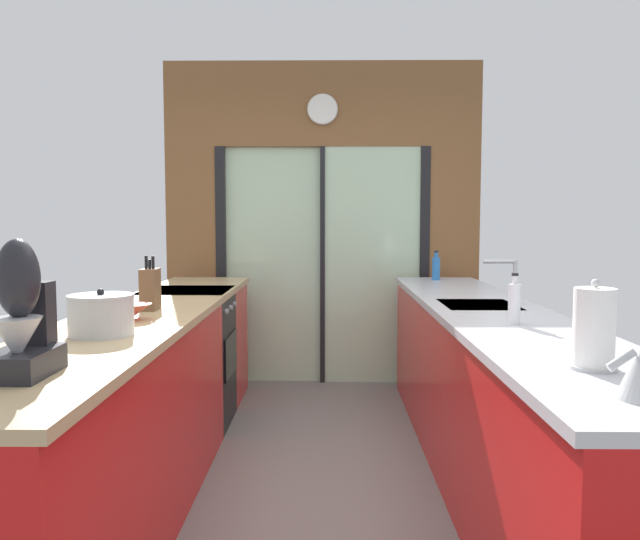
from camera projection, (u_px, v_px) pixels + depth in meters
ground_plane at (320, 461)px, 3.71m from camera, size 5.04×7.60×0.02m
back_wall_unit at (323, 204)px, 5.38m from camera, size 2.64×0.12×2.70m
left_counter_run at (139, 404)px, 3.22m from camera, size 0.62×3.80×0.92m
right_counter_run at (492, 396)px, 3.37m from camera, size 0.62×3.80×0.92m
sink_faucet at (509, 274)px, 3.56m from camera, size 0.19×0.02×0.25m
oven_range at (188, 358)px, 4.33m from camera, size 0.60×0.60×0.92m
mixing_bowl at (131, 311)px, 3.01m from camera, size 0.20×0.20×0.08m
knife_block at (150, 289)px, 3.35m from camera, size 0.08×0.14×0.29m
stand_mixer at (22, 324)px, 1.94m from camera, size 0.17×0.27×0.42m
stock_pot at (101, 315)px, 2.62m from camera, size 0.27×0.27×0.19m
soap_bottle_near at (514, 303)px, 2.89m from camera, size 0.06×0.06×0.23m
soap_bottle_far at (436, 268)px, 4.98m from camera, size 0.06×0.06×0.23m
paper_towel_roll at (594, 329)px, 2.03m from camera, size 0.15×0.15×0.29m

